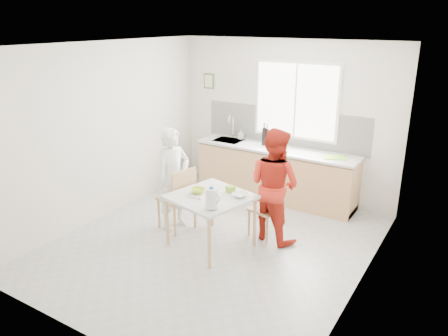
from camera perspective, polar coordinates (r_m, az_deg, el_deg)
The scene contains 21 objects.
ground at distance 6.24m, azimuth -1.30°, elevation -9.84°, with size 4.50×4.50×0.00m, color #B7B7B2.
room_shell at distance 5.63m, azimuth -1.42°, elevation 4.99°, with size 4.50×4.50×4.50m.
window at distance 7.47m, azimuth 9.39°, elevation 8.66°, with size 1.50×0.06×1.30m.
backsplash at distance 7.65m, azimuth 7.85°, elevation 5.34°, with size 3.00×0.02×0.65m, color white.
picture_frame at distance 8.26m, azimuth -1.99°, elevation 11.27°, with size 0.22×0.03×0.28m.
kitchen_counter at distance 7.63m, azimuth 6.66°, elevation -0.98°, with size 2.84×0.64×1.37m.
dining_table at distance 5.91m, azimuth -1.76°, elevation -4.33°, with size 1.17×1.17×0.74m.
chair_left at distance 6.44m, azimuth -5.86°, elevation -3.70°, with size 0.54×0.54×0.97m.
chair_far at distance 6.32m, azimuth 5.87°, elevation -4.82°, with size 0.47×0.47×0.85m.
person_white at distance 6.44m, azimuth -6.60°, elevation -1.46°, with size 0.56×0.37×1.54m, color white.
person_red at distance 6.11m, azimuth 6.57°, elevation -2.21°, with size 0.79×0.61×1.62m, color red.
bowl_green at distance 5.98m, azimuth -3.43°, elevation -2.97°, with size 0.19×0.19×0.06m, color #B1D731.
bowl_white at distance 5.84m, azimuth 2.05°, elevation -3.56°, with size 0.19×0.19×0.05m, color white.
milk_jug at distance 5.43m, azimuth -1.60°, elevation -3.92°, with size 0.22×0.16×0.28m.
green_box at distance 5.98m, azimuth 0.85°, elevation -2.78°, with size 0.10×0.10×0.09m, color #79B529.
spoon at distance 5.80m, azimuth -3.90°, elevation -3.91°, with size 0.01×0.01×0.16m, color #A5A5AA.
cutting_board at distance 7.11m, azimuth 14.21°, elevation 1.37°, with size 0.35×0.25×0.01m, color #8CD631.
wine_bottle_a at distance 7.58m, azimuth 5.23°, elevation 4.18°, with size 0.07×0.07×0.32m, color black.
wine_bottle_b at distance 7.57m, azimuth 5.62°, elevation 4.07°, with size 0.07×0.07×0.30m, color black.
jar_amber at distance 7.41m, azimuth 8.04°, elevation 3.09°, with size 0.06×0.06×0.16m, color #945720.
soap_bottle at distance 7.96m, azimuth 2.21°, elevation 4.43°, with size 0.08×0.08×0.18m, color #999999.
Camera 1 is at (2.99, -4.57, 3.01)m, focal length 35.00 mm.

